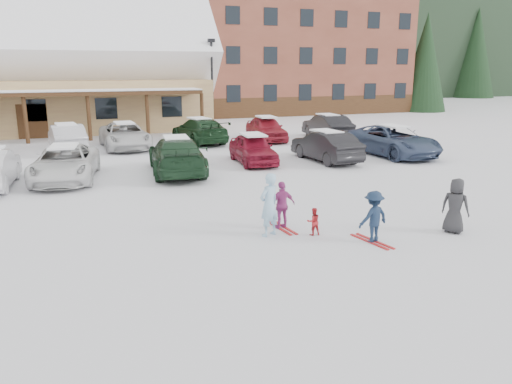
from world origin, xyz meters
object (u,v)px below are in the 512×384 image
object	(u,v)px
parked_car_5	(326,146)
day_lodge	(2,75)
alpine_hotel	(262,25)
parked_car_10	(125,136)
child_navy	(373,217)
parked_car_4	(253,149)
parked_car_9	(67,138)
toddler_red	(313,221)
parked_car_12	(266,129)
child_magenta	(282,205)
parked_car_6	(393,141)
adult_skier	(269,205)
bystander_dark	(455,206)
lamp_post	(212,79)
parked_car_2	(65,163)
parked_car_11	(199,131)
parked_car_13	(327,127)
parked_car_3	(177,155)

from	to	relation	value
parked_car_5	day_lodge	bearing A→B (deg)	-52.99
alpine_hotel	parked_car_10	xyz separation A→B (m)	(-16.12, -21.09, -7.90)
child_navy	parked_car_4	world-z (taller)	parked_car_4
parked_car_9	alpine_hotel	bearing A→B (deg)	-138.95
toddler_red	parked_car_12	xyz separation A→B (m)	(5.27, 17.35, 0.37)
child_magenta	parked_car_9	distance (m)	17.21
parked_car_6	parked_car_4	bearing A→B (deg)	172.16
day_lodge	child_magenta	size ratio (longest dim) A/B	21.27
adult_skier	parked_car_9	xyz separation A→B (m)	(-5.24, 16.66, -0.12)
toddler_red	parked_car_5	bearing A→B (deg)	-116.14
day_lodge	child_navy	distance (m)	31.74
bystander_dark	parked_car_9	world-z (taller)	bystander_dark
toddler_red	parked_car_10	world-z (taller)	parked_car_10
lamp_post	child_navy	world-z (taller)	lamp_post
day_lodge	toddler_red	size ratio (longest dim) A/B	37.85
lamp_post	toddler_red	xyz separation A→B (m)	(-3.60, -23.90, -3.24)
parked_car_5	parked_car_6	xyz separation A→B (m)	(4.01, 0.25, 0.03)
bystander_dark	parked_car_2	world-z (taller)	bystander_dark
day_lodge	parked_car_11	bearing A→B (deg)	-41.93
lamp_post	parked_car_13	xyz separation A→B (m)	(5.65, -7.10, -2.85)
parked_car_13	bystander_dark	bearing A→B (deg)	75.73
parked_car_3	bystander_dark	bearing A→B (deg)	123.75
child_navy	parked_car_11	size ratio (longest dim) A/B	0.27
parked_car_2	parked_car_13	size ratio (longest dim) A/B	1.08
child_navy	alpine_hotel	bearing A→B (deg)	-117.22
adult_skier	bystander_dark	distance (m)	5.14
toddler_red	parked_car_6	bearing A→B (deg)	-130.22
day_lodge	parked_car_4	xyz separation A→B (m)	(12.45, -17.78, -3.25)
adult_skier	parked_car_10	world-z (taller)	adult_skier
child_magenta	bystander_dark	size ratio (longest dim) A/B	0.89
day_lodge	alpine_hotel	xyz separation A→B (m)	(23.27, 10.04, 4.69)
adult_skier	parked_car_3	world-z (taller)	adult_skier
child_navy	parked_car_3	world-z (taller)	parked_car_3
child_navy	parked_car_13	size ratio (longest dim) A/B	0.29
adult_skier	child_magenta	distance (m)	0.77
lamp_post	child_magenta	bearing A→B (deg)	-100.26
parked_car_4	day_lodge	bearing A→B (deg)	128.12
lamp_post	parked_car_4	world-z (taller)	lamp_post
parked_car_3	parked_car_9	xyz separation A→B (m)	(-4.49, 7.64, -0.03)
adult_skier	parked_car_12	xyz separation A→B (m)	(6.43, 16.99, -0.12)
toddler_red	parked_car_4	xyz separation A→B (m)	(1.96, 10.51, 0.31)
alpine_hotel	parked_car_6	world-z (taller)	alpine_hotel
lamp_post	parked_car_12	distance (m)	7.35
adult_skier	parked_car_3	bearing A→B (deg)	-110.70
parked_car_6	adult_skier	bearing A→B (deg)	-142.27
parked_car_6	parked_car_12	distance (m)	8.42
toddler_red	parked_car_4	world-z (taller)	parked_car_4
child_magenta	parked_car_10	world-z (taller)	parked_car_10
day_lodge	parked_car_12	distance (m)	19.45
toddler_red	parked_car_6	size ratio (longest dim) A/B	0.14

